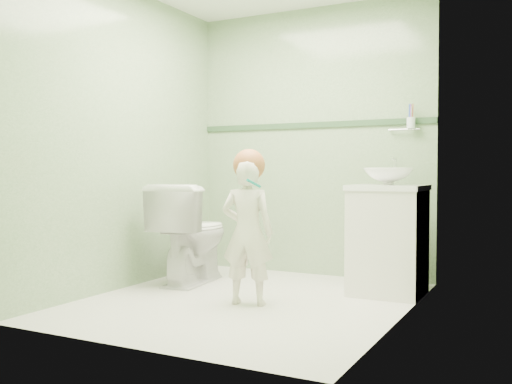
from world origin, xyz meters
The scene contains 12 objects.
ground centered at (0.00, 0.00, 0.00)m, with size 2.50×2.50×0.00m, color white.
room_shell centered at (0.00, 0.00, 1.20)m, with size 2.50×2.54×2.40m.
trim_stripe centered at (0.00, 1.24, 1.35)m, with size 2.20×0.02×0.05m, color #315031.
vanity centered at (0.84, 0.70, 0.40)m, with size 0.52×0.50×0.80m, color silver.
counter centered at (0.84, 0.70, 0.81)m, with size 0.54×0.52×0.04m, color white.
basin centered at (0.84, 0.70, 0.89)m, with size 0.37×0.37×0.13m, color white.
faucet centered at (0.84, 0.89, 0.97)m, with size 0.03×0.13×0.18m.
cup_holder centered at (0.89, 1.18, 1.33)m, with size 0.26×0.07×0.21m.
toilet centered at (-0.74, 0.41, 0.41)m, with size 0.46×0.81×0.83m, color white.
toddler centered at (0.05, -0.08, 0.51)m, with size 0.37×0.24×1.01m, color #EEE7CE.
hair_cap centered at (0.05, -0.05, 0.98)m, with size 0.22×0.22×0.22m, color #AE6334.
teal_toothbrush centered at (0.15, -0.18, 0.86)m, with size 0.11×0.14×0.08m.
Camera 1 is at (1.94, -3.61, 0.93)m, focal length 40.42 mm.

